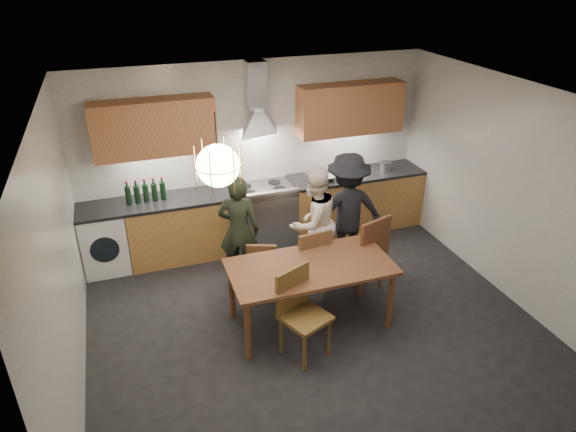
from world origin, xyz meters
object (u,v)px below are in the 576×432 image
object	(u,v)px
dining_table	(310,272)
wine_bottles	(145,191)
mixing_bowl	(325,177)
chair_back_left	(263,266)
stock_pot	(386,166)
person_left	(239,230)
person_mid	(313,223)
chair_front	(299,307)
person_right	(347,211)

from	to	relation	value
dining_table	wine_bottles	bearing A→B (deg)	128.87
dining_table	mixing_bowl	size ratio (longest dim) A/B	5.51
chair_back_left	stock_pot	distance (m)	2.73
stock_pot	wine_bottles	distance (m)	3.54
person_left	stock_pot	distance (m)	2.64
person_left	dining_table	bearing A→B (deg)	140.22
person_mid	stock_pot	size ratio (longest dim) A/B	8.69
dining_table	chair_front	size ratio (longest dim) A/B	1.86
dining_table	person_right	distance (m)	1.41
person_right	wine_bottles	size ratio (longest dim) A/B	3.06
person_right	mixing_bowl	size ratio (longest dim) A/B	4.81
person_right	wine_bottles	world-z (taller)	person_right
wine_bottles	chair_back_left	bearing A→B (deg)	-48.30
chair_back_left	wine_bottles	size ratio (longest dim) A/B	1.53
person_right	mixing_bowl	world-z (taller)	person_right
dining_table	person_mid	xyz separation A→B (m)	(0.40, 0.94, 0.08)
dining_table	stock_pot	bearing A→B (deg)	45.04
chair_back_left	wine_bottles	distance (m)	1.89
chair_front	person_mid	size ratio (longest dim) A/B	0.65
chair_back_left	stock_pot	world-z (taller)	stock_pot
dining_table	chair_front	world-z (taller)	chair_front
dining_table	person_left	bearing A→B (deg)	115.77
person_mid	person_right	xyz separation A→B (m)	(0.52, 0.11, 0.04)
stock_pot	dining_table	bearing A→B (deg)	-135.49
person_left	chair_back_left	bearing A→B (deg)	133.11
person_left	person_mid	bearing A→B (deg)	-166.36
mixing_bowl	person_right	bearing A→B (deg)	-92.88
stock_pot	person_left	bearing A→B (deg)	-161.98
person_left	stock_pot	size ratio (longest dim) A/B	8.32
person_left	wine_bottles	distance (m)	1.38
chair_back_left	person_left	xyz separation A→B (m)	(-0.16, 0.49, 0.27)
person_left	person_mid	xyz separation A→B (m)	(0.93, -0.19, 0.03)
person_right	dining_table	bearing A→B (deg)	52.10
person_left	person_right	xyz separation A→B (m)	(1.46, -0.07, 0.07)
stock_pot	person_mid	bearing A→B (deg)	-147.49
person_left	person_right	bearing A→B (deg)	-157.93
dining_table	person_left	xyz separation A→B (m)	(-0.53, 1.13, 0.05)
chair_back_left	chair_front	bearing A→B (deg)	116.65
person_left	person_right	size ratio (longest dim) A/B	0.91
person_mid	stock_pot	xyz separation A→B (m)	(1.57, 1.00, 0.20)
mixing_bowl	person_left	bearing A→B (deg)	-152.54
stock_pot	wine_bottles	size ratio (longest dim) A/B	0.33
person_mid	person_right	size ratio (longest dim) A/B	0.95
dining_table	person_mid	distance (m)	1.02
person_left	mixing_bowl	bearing A→B (deg)	-127.56
stock_pot	person_right	bearing A→B (deg)	-139.69
dining_table	chair_front	distance (m)	0.51
person_mid	mixing_bowl	world-z (taller)	person_mid
person_mid	mixing_bowl	size ratio (longest dim) A/B	4.58
dining_table	mixing_bowl	world-z (taller)	mixing_bowl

